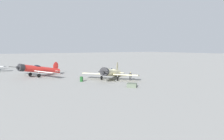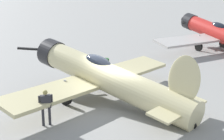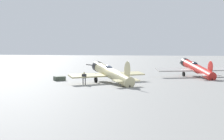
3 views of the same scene
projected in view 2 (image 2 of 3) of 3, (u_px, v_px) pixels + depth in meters
name	position (u px, v px, depth m)	size (l,w,h in m)	color
ground_plane	(112.00, 104.00, 17.30)	(400.00, 400.00, 0.00)	gray
airplane_foreground	(105.00, 77.00, 17.26)	(9.66, 9.57, 3.41)	beige
airplane_mid_apron	(222.00, 35.00, 29.75)	(12.84, 11.04, 3.25)	red
ground_crew_mechanic	(46.00, 104.00, 14.51)	(0.61, 0.32, 1.61)	#2D2D33
fuel_drum	(105.00, 65.00, 23.37)	(0.63, 0.63, 0.91)	#19471E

